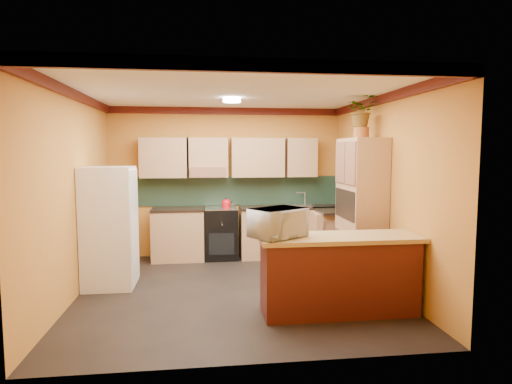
{
  "coord_description": "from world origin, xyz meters",
  "views": [
    {
      "loc": [
        -0.44,
        -5.76,
        1.91
      ],
      "look_at": [
        0.34,
        0.45,
        1.32
      ],
      "focal_mm": 30.0,
      "sensor_mm": 36.0,
      "label": 1
    }
  ],
  "objects_px": {
    "base_cabinets_back": "(255,233)",
    "microwave": "(278,223)",
    "pantry": "(361,211)",
    "breakfast_bar": "(339,277)",
    "fridge": "(109,227)",
    "stove": "(221,233)"
  },
  "relations": [
    {
      "from": "stove",
      "to": "fridge",
      "type": "relative_size",
      "value": 0.54
    },
    {
      "from": "breakfast_bar",
      "to": "fridge",
      "type": "bearing_deg",
      "value": 154.56
    },
    {
      "from": "base_cabinets_back",
      "to": "breakfast_bar",
      "type": "xyz_separation_m",
      "value": [
        0.65,
        -2.79,
        0.0
      ]
    },
    {
      "from": "fridge",
      "to": "pantry",
      "type": "distance_m",
      "value": 3.61
    },
    {
      "from": "pantry",
      "to": "fridge",
      "type": "bearing_deg",
      "value": 176.97
    },
    {
      "from": "stove",
      "to": "fridge",
      "type": "bearing_deg",
      "value": -138.83
    },
    {
      "from": "fridge",
      "to": "microwave",
      "type": "height_order",
      "value": "fridge"
    },
    {
      "from": "base_cabinets_back",
      "to": "fridge",
      "type": "height_order",
      "value": "fridge"
    },
    {
      "from": "fridge",
      "to": "pantry",
      "type": "relative_size",
      "value": 0.81
    },
    {
      "from": "breakfast_bar",
      "to": "microwave",
      "type": "distance_m",
      "value": 0.98
    },
    {
      "from": "base_cabinets_back",
      "to": "microwave",
      "type": "relative_size",
      "value": 6.04
    },
    {
      "from": "base_cabinets_back",
      "to": "fridge",
      "type": "xyz_separation_m",
      "value": [
        -2.25,
        -1.42,
        0.41
      ]
    },
    {
      "from": "stove",
      "to": "breakfast_bar",
      "type": "height_order",
      "value": "stove"
    },
    {
      "from": "fridge",
      "to": "pantry",
      "type": "height_order",
      "value": "pantry"
    },
    {
      "from": "stove",
      "to": "pantry",
      "type": "bearing_deg",
      "value": -39.12
    },
    {
      "from": "base_cabinets_back",
      "to": "microwave",
      "type": "xyz_separation_m",
      "value": [
        -0.09,
        -2.79,
        0.66
      ]
    },
    {
      "from": "microwave",
      "to": "pantry",
      "type": "bearing_deg",
      "value": 5.6
    },
    {
      "from": "pantry",
      "to": "microwave",
      "type": "xyz_separation_m",
      "value": [
        -1.44,
        -1.19,
        0.05
      ]
    },
    {
      "from": "fridge",
      "to": "breakfast_bar",
      "type": "bearing_deg",
      "value": -25.44
    },
    {
      "from": "pantry",
      "to": "microwave",
      "type": "height_order",
      "value": "pantry"
    },
    {
      "from": "fridge",
      "to": "microwave",
      "type": "bearing_deg",
      "value": -32.49
    },
    {
      "from": "base_cabinets_back",
      "to": "breakfast_bar",
      "type": "bearing_deg",
      "value": -76.97
    }
  ]
}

